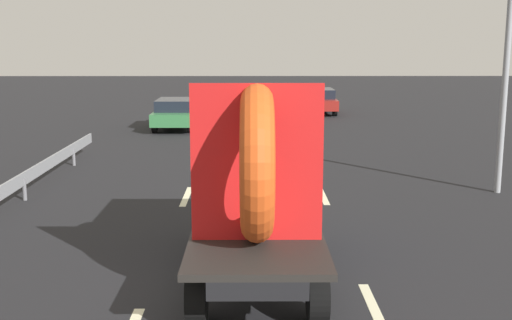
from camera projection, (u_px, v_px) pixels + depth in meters
name	position (u px, v px, depth m)	size (l,w,h in m)	color
ground_plane	(246.00, 275.00, 10.92)	(120.00, 120.00, 0.00)	black
flatbed_truck	(256.00, 180.00, 10.96)	(2.02, 5.16, 3.36)	black
distant_sedan	(176.00, 113.00, 28.63)	(1.75, 4.09, 1.34)	black
traffic_light	(509.00, 36.00, 16.04)	(0.42, 0.36, 6.25)	gray
lane_dash_left_far	(187.00, 196.00, 16.35)	(2.04, 0.16, 0.01)	beige
lane_dash_right_near	(378.00, 318.00, 9.20)	(2.59, 0.16, 0.01)	beige
lane_dash_right_far	(321.00, 192.00, 16.80)	(2.65, 0.16, 0.01)	beige
oncoming_car	(318.00, 100.00, 34.64)	(1.75, 4.08, 1.33)	black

